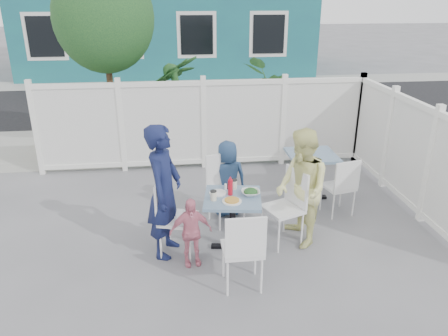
{
  "coord_description": "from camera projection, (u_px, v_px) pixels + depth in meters",
  "views": [
    {
      "loc": [
        -0.42,
        -5.14,
        3.02
      ],
      "look_at": [
        0.18,
        -0.02,
        0.94
      ],
      "focal_mm": 35.0,
      "sensor_mm": 36.0,
      "label": 1
    }
  ],
  "objects": [
    {
      "name": "ground",
      "position": [
        211.0,
        232.0,
        5.91
      ],
      "size": [
        80.0,
        80.0,
        0.0
      ],
      "primitive_type": "plane",
      "color": "slate"
    },
    {
      "name": "near_sidewalk",
      "position": [
        195.0,
        143.0,
        9.41
      ],
      "size": [
        24.0,
        2.6,
        0.01
      ],
      "primitive_type": "cube",
      "color": "gray",
      "rests_on": "ground"
    },
    {
      "name": "street",
      "position": [
        188.0,
        103.0,
        12.81
      ],
      "size": [
        24.0,
        5.0,
        0.01
      ],
      "primitive_type": "cube",
      "color": "black",
      "rests_on": "ground"
    },
    {
      "name": "far_sidewalk",
      "position": [
        185.0,
        82.0,
        15.67
      ],
      "size": [
        24.0,
        1.6,
        0.01
      ],
      "primitive_type": "cube",
      "color": "gray",
      "rests_on": "ground"
    },
    {
      "name": "fence_back",
      "position": [
        204.0,
        126.0,
        7.84
      ],
      "size": [
        5.86,
        0.08,
        1.6
      ],
      "color": "white",
      "rests_on": "ground"
    },
    {
      "name": "fence_right",
      "position": [
        407.0,
        154.0,
        6.49
      ],
      "size": [
        0.08,
        3.66,
        1.6
      ],
      "rotation": [
        0.0,
        0.0,
        1.57
      ],
      "color": "white",
      "rests_on": "ground"
    },
    {
      "name": "tree",
      "position": [
        104.0,
        18.0,
        7.8
      ],
      "size": [
        1.8,
        1.62,
        3.59
      ],
      "color": "#382316",
      "rests_on": "ground"
    },
    {
      "name": "utility_cabinet",
      "position": [
        84.0,
        117.0,
        9.12
      ],
      "size": [
        0.66,
        0.48,
        1.19
      ],
      "primitive_type": "cube",
      "rotation": [
        0.0,
        0.0,
        0.04
      ],
      "color": "gold",
      "rests_on": "ground"
    },
    {
      "name": "potted_shrub_a",
      "position": [
        177.0,
        107.0,
        8.36
      ],
      "size": [
        1.48,
        1.48,
        1.94
      ],
      "primitive_type": "imported",
      "rotation": [
        0.0,
        0.0,
        4.2
      ],
      "color": "#14391D",
      "rests_on": "ground"
    },
    {
      "name": "potted_shrub_b",
      "position": [
        284.0,
        108.0,
        8.51
      ],
      "size": [
        2.05,
        2.14,
        1.84
      ],
      "primitive_type": "imported",
      "rotation": [
        0.0,
        0.0,
        4.22
      ],
      "color": "#14391D",
      "rests_on": "ground"
    },
    {
      "name": "main_table",
      "position": [
        233.0,
        209.0,
        5.34
      ],
      "size": [
        0.78,
        0.78,
        0.72
      ],
      "rotation": [
        0.0,
        0.0,
        -0.15
      ],
      "color": "#415F78",
      "rests_on": "ground"
    },
    {
      "name": "spare_table",
      "position": [
        311.0,
        164.0,
        6.64
      ],
      "size": [
        0.72,
        0.72,
        0.75
      ],
      "rotation": [
        0.0,
        0.0,
        -0.01
      ],
      "color": "#415F78",
      "rests_on": "ground"
    },
    {
      "name": "chair_left",
      "position": [
        171.0,
        211.0,
        5.26
      ],
      "size": [
        0.53,
        0.54,
        0.97
      ],
      "rotation": [
        0.0,
        0.0,
        -1.85
      ],
      "color": "white",
      "rests_on": "ground"
    },
    {
      "name": "chair_right",
      "position": [
        288.0,
        201.0,
        5.51
      ],
      "size": [
        0.56,
        0.57,
        0.98
      ],
      "rotation": [
        0.0,
        0.0,
        1.95
      ],
      "color": "white",
      "rests_on": "ground"
    },
    {
      "name": "chair_back",
      "position": [
        224.0,
        184.0,
        6.04
      ],
      "size": [
        0.55,
        0.54,
        0.96
      ],
      "rotation": [
        0.0,
        0.0,
        3.47
      ],
      "color": "white",
      "rests_on": "ground"
    },
    {
      "name": "chair_near",
      "position": [
        244.0,
        246.0,
        4.58
      ],
      "size": [
        0.43,
        0.42,
        0.94
      ],
      "rotation": [
        0.0,
        0.0,
        0.01
      ],
      "color": "white",
      "rests_on": "ground"
    },
    {
      "name": "chair_spare",
      "position": [
        342.0,
        183.0,
        6.17
      ],
      "size": [
        0.47,
        0.46,
        0.87
      ],
      "rotation": [
        0.0,
        0.0,
        0.23
      ],
      "color": "white",
      "rests_on": "ground"
    },
    {
      "name": "man",
      "position": [
        164.0,
        192.0,
        5.17
      ],
      "size": [
        0.56,
        0.69,
        1.65
      ],
      "primitive_type": "imported",
      "rotation": [
        0.0,
        0.0,
        1.26
      ],
      "color": "#131A42",
      "rests_on": "ground"
    },
    {
      "name": "woman",
      "position": [
        302.0,
        189.0,
        5.41
      ],
      "size": [
        0.66,
        0.8,
        1.51
      ],
      "primitive_type": "imported",
      "rotation": [
        0.0,
        0.0,
        -1.45
      ],
      "color": "#E3E446",
      "rests_on": "ground"
    },
    {
      "name": "boy",
      "position": [
        228.0,
        179.0,
        6.2
      ],
      "size": [
        0.59,
        0.44,
        1.11
      ],
      "primitive_type": "imported",
      "rotation": [
        0.0,
        0.0,
        3.31
      ],
      "color": "navy",
      "rests_on": "ground"
    },
    {
      "name": "toddler",
      "position": [
        191.0,
        232.0,
        5.08
      ],
      "size": [
        0.53,
        0.28,
        0.86
      ],
      "primitive_type": "imported",
      "rotation": [
        0.0,
        0.0,
        0.14
      ],
      "color": "pink",
      "rests_on": "ground"
    },
    {
      "name": "plate_main",
      "position": [
        232.0,
        201.0,
        5.15
      ],
      "size": [
        0.23,
        0.23,
        0.01
      ],
      "primitive_type": "cylinder",
      "color": "white",
      "rests_on": "main_table"
    },
    {
      "name": "plate_side",
      "position": [
        218.0,
        193.0,
        5.36
      ],
      "size": [
        0.21,
        0.21,
        0.01
      ],
      "primitive_type": "cylinder",
      "color": "white",
      "rests_on": "main_table"
    },
    {
      "name": "salad_bowl",
      "position": [
        251.0,
        193.0,
        5.32
      ],
      "size": [
        0.22,
        0.22,
        0.06
      ],
      "primitive_type": "imported",
      "color": "white",
      "rests_on": "main_table"
    },
    {
      "name": "coffee_cup_a",
      "position": [
        213.0,
        196.0,
        5.18
      ],
      "size": [
        0.07,
        0.07,
        0.11
      ],
      "primitive_type": "cylinder",
      "color": "beige",
      "rests_on": "main_table"
    },
    {
      "name": "coffee_cup_b",
      "position": [
        234.0,
        185.0,
        5.48
      ],
      "size": [
        0.07,
        0.07,
        0.11
      ],
      "primitive_type": "cylinder",
      "color": "beige",
      "rests_on": "main_table"
    },
    {
      "name": "ketchup_bottle",
      "position": [
        230.0,
        187.0,
        5.3
      ],
      "size": [
        0.06,
        0.06,
        0.2
      ],
      "primitive_type": "cylinder",
      "color": "#B50E20",
      "rests_on": "main_table"
    },
    {
      "name": "salt_shaker",
      "position": [
        226.0,
        187.0,
        5.46
      ],
      "size": [
        0.03,
        0.03,
        0.07
      ],
      "primitive_type": "cylinder",
      "color": "white",
      "rests_on": "main_table"
    },
    {
      "name": "pepper_shaker",
      "position": [
        227.0,
        186.0,
        5.48
      ],
      "size": [
        0.03,
        0.03,
        0.07
      ],
      "primitive_type": "cylinder",
      "color": "black",
      "rests_on": "main_table"
    }
  ]
}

